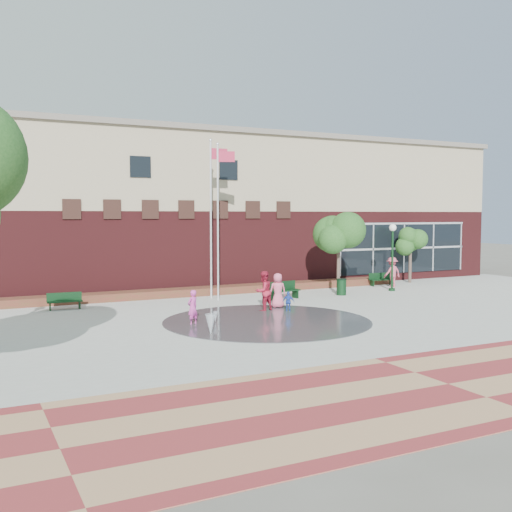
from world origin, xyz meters
name	(u,v)px	position (x,y,z in m)	size (l,w,h in m)	color
ground	(306,335)	(0.00, 0.00, 0.00)	(120.00, 120.00, 0.00)	#666056
plaza_concrete	(256,318)	(0.00, 4.00, 0.00)	(46.00, 18.00, 0.01)	#A8A8A0
paver_band	(448,385)	(0.00, -7.00, 0.00)	(46.00, 6.00, 0.01)	maroon
splash_pad	(267,322)	(0.00, 3.00, 0.00)	(8.40, 8.40, 0.01)	#383A3D
library_building	(158,209)	(0.00, 17.48, 4.64)	(44.40, 10.40, 9.20)	#4C181A
flower_bed	(192,296)	(0.00, 11.60, 0.00)	(26.00, 1.20, 0.40)	maroon
flagpole_left	(219,213)	(0.58, 9.33, 4.38)	(0.86, 0.43, 7.87)	white
flagpole_right	(212,210)	(0.57, 10.24, 4.56)	(1.01, 0.16, 8.16)	white
lamp_right	(392,250)	(10.77, 8.40, 2.35)	(0.40, 0.40, 3.79)	black
bench_left	(65,304)	(-6.84, 9.76, 0.25)	(1.56, 0.50, 0.77)	black
bench_mid	(284,294)	(3.66, 8.20, 0.29)	(1.87, 0.81, 0.91)	black
bench_right	(382,282)	(11.75, 10.56, 0.26)	(1.62, 0.64, 0.79)	black
trash_can	(341,287)	(7.19, 8.19, 0.45)	(0.55, 0.55, 0.90)	black
tree_mid	(339,234)	(7.29, 8.64, 3.25)	(2.64, 2.64, 4.46)	#44342C
tree_small_right	(411,241)	(14.44, 11.15, 2.63)	(2.11, 2.11, 3.60)	#44342C
water_jet_a	(211,336)	(-3.14, 1.32, 0.00)	(0.39, 0.39, 0.76)	white
water_jet_b	(215,323)	(-2.01, 3.59, 0.00)	(0.20, 0.20, 0.44)	white
child_splash	(193,307)	(-2.92, 3.70, 0.69)	(0.50, 0.33, 1.37)	#CB3B9E
adult_red	(264,291)	(1.08, 5.40, 0.90)	(0.87, 0.68, 1.80)	#AB1D35
adult_pink	(278,291)	(2.08, 5.92, 0.81)	(0.79, 0.52, 1.62)	#E45D7E
child_blue	(289,302)	(1.96, 4.70, 0.46)	(0.54, 0.22, 0.92)	blue
person_bench	(392,272)	(11.96, 9.86, 0.90)	(1.16, 0.67, 1.79)	#C64E65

